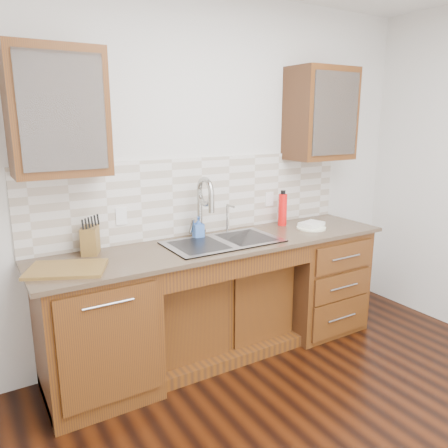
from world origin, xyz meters
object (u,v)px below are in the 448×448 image
knife_block (90,240)px  cutting_board (67,269)px  water_bottle (283,210)px  soap_bottle (198,227)px  plate (311,228)px

knife_block → cutting_board: knife_block is taller
water_bottle → cutting_board: size_ratio=0.60×
soap_bottle → knife_block: 0.80m
plate → cutting_board: size_ratio=0.54×
water_bottle → knife_block: bearing=178.6°
soap_bottle → knife_block: bearing=-176.9°
knife_block → cutting_board: size_ratio=0.41×
cutting_board → soap_bottle: bearing=13.4°
soap_bottle → cutting_board: soap_bottle is taller
water_bottle → knife_block: size_ratio=1.46×
soap_bottle → water_bottle: 0.80m
plate → knife_block: 1.75m
water_bottle → knife_block: (-1.59, 0.04, -0.04)m
knife_block → water_bottle: bearing=23.5°
knife_block → plate: bearing=16.5°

